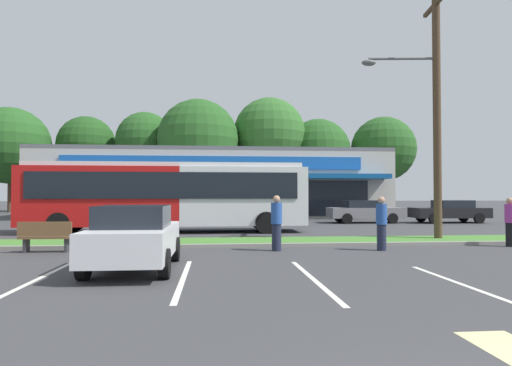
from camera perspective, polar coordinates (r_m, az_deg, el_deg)
The scene contains 23 objects.
grass_median at distance 16.60m, azimuth 2.15°, elevation -7.42°, with size 56.00×2.20×0.12m, color #427A2D.
curb_lip at distance 15.39m, azimuth 2.74°, elevation -7.88°, with size 56.00×0.24×0.12m, color gray.
parking_stripe_0 at distance 10.56m, azimuth -26.24°, elevation -11.01°, with size 0.12×4.80×0.01m, color silver.
parking_stripe_1 at distance 9.90m, azimuth -9.21°, elevation -11.80°, with size 0.12×4.80×0.01m, color silver.
parking_stripe_2 at distance 9.71m, azimuth 7.30°, elevation -12.00°, with size 0.12×4.80×0.01m, color silver.
parking_stripe_3 at distance 9.78m, azimuth 25.38°, elevation -11.80°, with size 0.12×4.80×0.01m, color silver.
storefront_building at distance 37.83m, azimuth -5.29°, elevation -0.14°, with size 26.99×12.26×5.29m.
tree_far_left at distance 51.68m, azimuth -28.70°, elevation 4.17°, with size 7.73×7.73×10.56m.
tree_left at distance 51.20m, azimuth -20.72°, elevation 4.49°, with size 6.13×6.13×10.09m.
tree_mid_left at distance 48.48m, azimuth -13.92°, elevation 5.18°, with size 6.02×6.02×10.39m.
tree_mid at distance 45.04m, azimuth -7.37°, elevation 5.44°, with size 8.05×8.05×11.22m.
tree_mid_right at distance 47.27m, azimuth 1.69°, elevation 6.26°, with size 7.50×7.50×11.90m.
tree_right at distance 48.98m, azimuth 7.88°, elevation 3.99°, with size 6.99×6.99×9.92m.
tree_far_right at distance 50.69m, azimuth 15.87°, elevation 4.18°, with size 6.95×6.95×10.20m.
utility_pole at distance 18.80m, azimuth 21.55°, elevation 9.20°, with size 3.07×2.40×9.76m.
city_bus at distance 21.57m, azimuth -11.17°, elevation -1.47°, with size 13.06×2.77×3.25m.
bus_stop_bench at distance 15.32m, azimuth -25.10°, elevation -6.11°, with size 1.60×0.45×0.95m.
car_1 at distance 28.99m, azimuth 13.60°, elevation -3.49°, with size 4.60×1.90×1.41m.
car_3 at distance 11.09m, azimuth -15.12°, elevation -6.61°, with size 1.88×4.11×1.52m.
car_4 at distance 30.81m, azimuth 23.39°, elevation -3.28°, with size 4.65×1.96×1.42m.
pedestrian_near_bench at distance 14.90m, azimuth 15.64°, elevation -4.96°, with size 0.34×0.34×1.71m.
pedestrian_by_pole at distance 14.27m, azimuth 2.62°, elevation -5.09°, with size 0.35×0.35×1.75m.
pedestrian_mid at distance 17.71m, azimuth 29.54°, elevation -4.32°, with size 0.34×0.34×1.67m.
Camera 1 is at (-2.13, -2.37, 1.78)m, focal length 31.52 mm.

